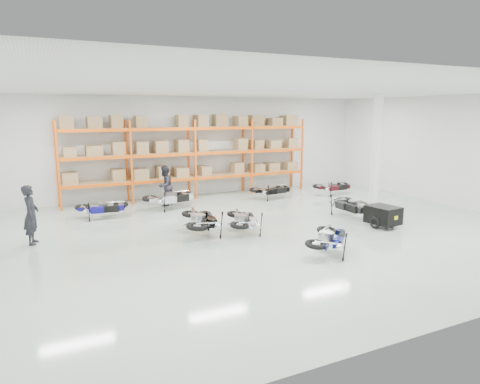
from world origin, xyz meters
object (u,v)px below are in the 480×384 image
person_back (165,186)px  moto_silver_left (244,217)px  moto_touring_right (351,202)px  moto_back_a (102,205)px  moto_black_far_left (202,216)px  trailer (383,215)px  moto_blue_centre (330,235)px  moto_back_b (170,195)px  moto_back_c (271,187)px  moto_back_d (333,184)px  person_left (31,215)px

person_back → moto_silver_left: bearing=58.1°
moto_touring_right → moto_back_a: (-8.30, 3.79, -0.07)m
moto_black_far_left → trailer: (5.80, -1.78, -0.18)m
moto_blue_centre → person_back: bearing=-26.1°
moto_back_b → moto_back_c: bearing=-101.7°
moto_touring_right → moto_back_a: 9.12m
trailer → moto_back_d: (2.11, 5.37, 0.09)m
moto_touring_right → person_left: bearing=175.0°
moto_silver_left → person_left: size_ratio=0.99×
moto_back_c → person_left: (-9.63, -2.77, 0.36)m
trailer → person_left: size_ratio=0.99×
person_back → moto_back_b: bearing=46.8°
moto_blue_centre → moto_back_b: size_ratio=0.94×
moto_black_far_left → person_left: size_ratio=1.11×
person_back → moto_back_c: bearing=127.1°
moto_touring_right → person_left: size_ratio=1.06×
moto_touring_right → moto_back_b: bearing=145.7°
moto_blue_centre → moto_back_b: 7.63m
moto_touring_right → moto_back_d: moto_touring_right is taller
moto_back_b → person_left: size_ratio=1.06×
moto_silver_left → moto_back_a: size_ratio=1.08×
moto_back_a → person_back: person_back is taller
trailer → moto_back_d: bearing=60.7°
moto_back_a → moto_silver_left: bearing=-129.5°
moto_black_far_left → trailer: moto_black_far_left is taller
moto_blue_centre → moto_black_far_left: moto_black_far_left is taller
moto_back_c → person_back: bearing=78.8°
moto_silver_left → person_back: person_back is taller
moto_silver_left → moto_black_far_left: moto_black_far_left is taller
moto_silver_left → moto_black_far_left: bearing=4.2°
person_back → trailer: bearing=86.6°
moto_silver_left → person_left: 6.32m
moto_blue_centre → trailer: 3.61m
moto_back_b → moto_back_d: (7.71, -0.47, -0.06)m
moto_touring_right → person_left: 10.69m
moto_silver_left → moto_back_a: (-3.80, 3.99, -0.04)m
moto_back_a → moto_back_c: bearing=-79.7°
moto_blue_centre → person_left: size_ratio=0.99×
moto_black_far_left → trailer: bearing=176.4°
moto_touring_right → moto_back_c: size_ratio=1.10×
moto_blue_centre → moto_back_c: (2.36, 7.26, -0.02)m
moto_touring_right → moto_back_d: bearing=63.5°
moto_touring_right → moto_back_a: bearing=158.3°
trailer → moto_back_c: moto_back_c is taller
moto_back_d → moto_back_b: bearing=87.6°
moto_back_d → person_left: (-12.70, -2.32, 0.37)m
moto_blue_centre → trailer: size_ratio=1.01×
moto_back_d → moto_touring_right: bearing=151.9°
trailer → moto_back_c: 5.90m
moto_black_far_left → person_left: bearing=-1.4°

